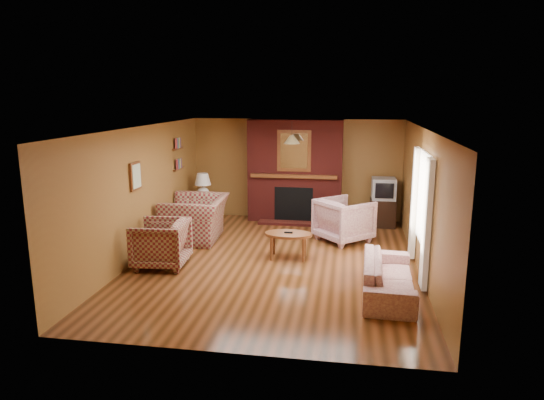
% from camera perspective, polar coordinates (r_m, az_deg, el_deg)
% --- Properties ---
extents(floor, '(6.50, 6.50, 0.00)m').
position_cam_1_polar(floor, '(8.86, 0.45, -7.21)').
color(floor, '#41230E').
rests_on(floor, ground).
extents(ceiling, '(6.50, 6.50, 0.00)m').
position_cam_1_polar(ceiling, '(8.37, 0.47, 8.47)').
color(ceiling, white).
rests_on(ceiling, wall_back).
extents(wall_back, '(6.50, 0.00, 6.50)m').
position_cam_1_polar(wall_back, '(11.71, 2.87, 3.63)').
color(wall_back, olive).
rests_on(wall_back, floor).
extents(wall_front, '(6.50, 0.00, 6.50)m').
position_cam_1_polar(wall_front, '(5.45, -4.74, -6.54)').
color(wall_front, olive).
rests_on(wall_front, floor).
extents(wall_left, '(0.00, 6.50, 6.50)m').
position_cam_1_polar(wall_left, '(9.24, -15.05, 0.90)').
color(wall_left, olive).
rests_on(wall_left, floor).
extents(wall_right, '(0.00, 6.50, 6.50)m').
position_cam_1_polar(wall_right, '(8.53, 17.29, -0.16)').
color(wall_right, olive).
rests_on(wall_right, floor).
extents(fireplace, '(2.20, 0.82, 2.40)m').
position_cam_1_polar(fireplace, '(11.45, 2.72, 3.35)').
color(fireplace, '#591713').
rests_on(fireplace, floor).
extents(window_right, '(0.10, 1.85, 2.00)m').
position_cam_1_polar(window_right, '(8.35, 17.12, -0.94)').
color(window_right, beige).
rests_on(window_right, wall_right).
extents(bookshelf, '(0.09, 0.55, 0.71)m').
position_cam_1_polar(bookshelf, '(10.89, -10.85, 5.25)').
color(bookshelf, brown).
rests_on(bookshelf, wall_left).
extents(botanical_print, '(0.05, 0.40, 0.50)m').
position_cam_1_polar(botanical_print, '(8.90, -15.76, 2.72)').
color(botanical_print, brown).
rests_on(botanical_print, wall_left).
extents(pendant_light, '(0.36, 0.36, 0.48)m').
position_cam_1_polar(pendant_light, '(10.68, 2.35, 7.13)').
color(pendant_light, black).
rests_on(pendant_light, ceiling).
extents(plaid_loveseat, '(1.28, 1.45, 0.90)m').
position_cam_1_polar(plaid_loveseat, '(10.16, -8.98, -2.17)').
color(plaid_loveseat, maroon).
rests_on(plaid_loveseat, floor).
extents(plaid_armchair, '(0.97, 0.95, 0.83)m').
position_cam_1_polar(plaid_armchair, '(8.72, -12.96, -5.01)').
color(plaid_armchair, maroon).
rests_on(plaid_armchair, floor).
extents(floral_sofa, '(0.81, 1.91, 0.55)m').
position_cam_1_polar(floral_sofa, '(7.62, 13.52, -8.70)').
color(floral_sofa, beige).
rests_on(floral_sofa, floor).
extents(floral_armchair, '(1.36, 1.36, 0.89)m').
position_cam_1_polar(floral_armchair, '(10.06, 8.47, -2.33)').
color(floral_armchair, beige).
rests_on(floral_armchair, floor).
extents(coffee_table, '(0.87, 0.54, 0.50)m').
position_cam_1_polar(coffee_table, '(8.90, 1.94, -4.28)').
color(coffee_table, brown).
rests_on(coffee_table, floor).
extents(side_table, '(0.43, 0.43, 0.54)m').
position_cam_1_polar(side_table, '(11.54, -8.05, -1.31)').
color(side_table, brown).
rests_on(side_table, floor).
extents(table_lamp, '(0.38, 0.38, 0.63)m').
position_cam_1_polar(table_lamp, '(11.41, -8.15, 1.73)').
color(table_lamp, white).
rests_on(table_lamp, side_table).
extents(tv_stand, '(0.59, 0.54, 0.63)m').
position_cam_1_polar(tv_stand, '(11.40, 12.87, -1.44)').
color(tv_stand, black).
rests_on(tv_stand, floor).
extents(crt_tv, '(0.53, 0.53, 0.48)m').
position_cam_1_polar(crt_tv, '(11.27, 13.00, 1.31)').
color(crt_tv, '#A3A5AA').
rests_on(crt_tv, tv_stand).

